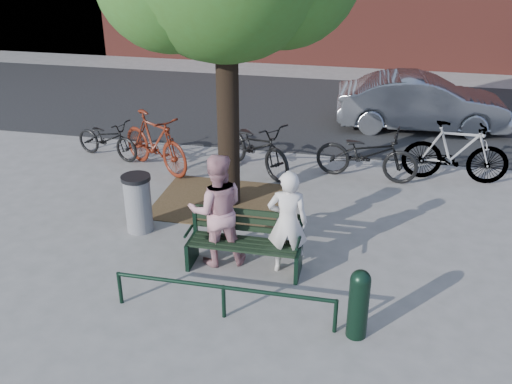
% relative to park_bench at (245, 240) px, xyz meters
% --- Properties ---
extents(ground, '(90.00, 90.00, 0.00)m').
position_rel_park_bench_xyz_m(ground, '(0.00, -0.08, -0.48)').
color(ground, gray).
rests_on(ground, ground).
extents(dirt_pit, '(2.40, 2.00, 0.02)m').
position_rel_park_bench_xyz_m(dirt_pit, '(-1.00, 2.12, -0.47)').
color(dirt_pit, brown).
rests_on(dirt_pit, ground).
extents(road, '(40.00, 7.00, 0.01)m').
position_rel_park_bench_xyz_m(road, '(0.00, 8.42, -0.47)').
color(road, black).
rests_on(road, ground).
extents(park_bench, '(1.74, 0.54, 0.97)m').
position_rel_park_bench_xyz_m(park_bench, '(0.00, 0.00, 0.00)').
color(park_bench, black).
rests_on(park_bench, ground).
extents(guard_railing, '(3.06, 0.06, 0.51)m').
position_rel_park_bench_xyz_m(guard_railing, '(0.00, -1.28, -0.08)').
color(guard_railing, black).
rests_on(guard_railing, ground).
extents(person_left, '(0.65, 0.46, 1.67)m').
position_rel_park_bench_xyz_m(person_left, '(0.64, 0.04, 0.35)').
color(person_left, beige).
rests_on(person_left, ground).
extents(person_right, '(1.06, 0.95, 1.81)m').
position_rel_park_bench_xyz_m(person_right, '(-0.46, 0.07, 0.43)').
color(person_right, '#B57D83').
rests_on(person_right, ground).
extents(bollard, '(0.27, 0.27, 0.99)m').
position_rel_park_bench_xyz_m(bollard, '(1.78, -1.29, 0.05)').
color(bollard, black).
rests_on(bollard, ground).
extents(litter_bin, '(0.50, 0.50, 1.02)m').
position_rel_park_bench_xyz_m(litter_bin, '(-2.06, 0.77, 0.04)').
color(litter_bin, gray).
rests_on(litter_bin, ground).
extents(bicycle_a, '(1.81, 1.07, 0.90)m').
position_rel_park_bench_xyz_m(bicycle_a, '(-4.09, 3.80, -0.03)').
color(bicycle_a, black).
rests_on(bicycle_a, ground).
extents(bicycle_b, '(2.10, 1.62, 1.27)m').
position_rel_park_bench_xyz_m(bicycle_b, '(-2.76, 3.36, 0.15)').
color(bicycle_b, '#52180B').
rests_on(bicycle_b, ground).
extents(bicycle_c, '(2.15, 1.95, 1.13)m').
position_rel_park_bench_xyz_m(bicycle_c, '(-0.64, 3.75, 0.09)').
color(bicycle_c, black).
rests_on(bicycle_c, ground).
extents(bicycle_d, '(2.12, 0.64, 1.27)m').
position_rel_park_bench_xyz_m(bicycle_d, '(3.45, 4.10, 0.15)').
color(bicycle_d, gray).
rests_on(bicycle_d, ground).
extents(bicycle_e, '(2.18, 1.00, 1.11)m').
position_rel_park_bench_xyz_m(bicycle_e, '(1.68, 3.83, 0.07)').
color(bicycle_e, black).
rests_on(bicycle_e, ground).
extents(parked_car, '(4.37, 1.82, 1.40)m').
position_rel_park_bench_xyz_m(parked_car, '(2.92, 7.33, 0.22)').
color(parked_car, gray).
rests_on(parked_car, ground).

